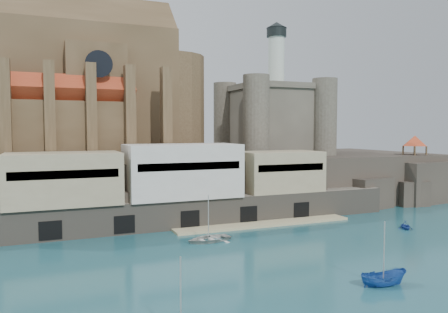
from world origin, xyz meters
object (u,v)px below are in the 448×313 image
Objects in this scene: pavilion at (415,142)px; boat_2 at (383,286)px; church at (80,93)px; castle_keep at (272,116)px.

boat_2 is at bearing -138.58° from pavilion.
pavilion is (66.13, -15.85, -9.40)m from church.
boat_2 is at bearing -107.07° from castle_keep.
boat_2 is (-41.91, -36.98, -12.73)m from pavilion.
church is 9.48× the size of boat_2.
boat_2 is (-15.99, -52.05, -18.31)m from castle_keep.
church is 1.60× the size of castle_keep.
church reaches higher than pavilion.
church is 7.34× the size of pavilion.
castle_keep is 5.91× the size of boat_2.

